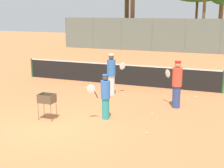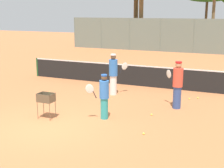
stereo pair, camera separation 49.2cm
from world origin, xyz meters
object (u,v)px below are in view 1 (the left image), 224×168
object	(u,v)px
tennis_net	(117,74)
ball_cart	(48,100)
player_red_cap	(105,96)
player_white_outfit	(177,84)
parked_car	(158,40)
player_yellow_shirt	(111,74)

from	to	relation	value
tennis_net	ball_cart	bearing A→B (deg)	-94.17
tennis_net	ball_cart	distance (m)	5.97
tennis_net	player_red_cap	world-z (taller)	player_red_cap
player_white_outfit	parked_car	bearing A→B (deg)	-37.41
player_red_cap	player_yellow_shirt	distance (m)	3.30
player_white_outfit	ball_cart	size ratio (longest dim) A/B	2.02
player_red_cap	parked_car	world-z (taller)	player_red_cap
tennis_net	player_white_outfit	xyz separation A→B (m)	(3.55, -2.97, 0.41)
player_white_outfit	player_red_cap	bearing A→B (deg)	84.87
player_white_outfit	ball_cart	xyz separation A→B (m)	(-3.99, -2.99, -0.27)
player_white_outfit	parked_car	size ratio (longest dim) A/B	0.44
player_yellow_shirt	parked_car	distance (m)	21.00
tennis_net	player_yellow_shirt	size ratio (longest dim) A/B	5.65
tennis_net	ball_cart	size ratio (longest dim) A/B	11.45
parked_car	tennis_net	bearing A→B (deg)	-83.96
player_yellow_shirt	parked_car	bearing A→B (deg)	52.40
player_yellow_shirt	parked_car	size ratio (longest dim) A/B	0.44
parked_car	ball_cart	bearing A→B (deg)	-86.41
ball_cart	parked_car	xyz separation A→B (m)	(-1.55, 24.76, -0.03)
tennis_net	player_white_outfit	distance (m)	4.65
ball_cart	parked_car	size ratio (longest dim) A/B	0.22
tennis_net	parked_car	world-z (taller)	parked_car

